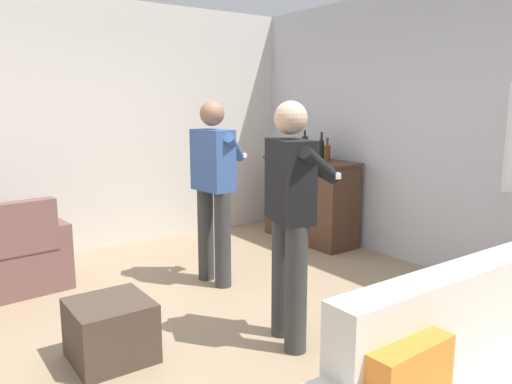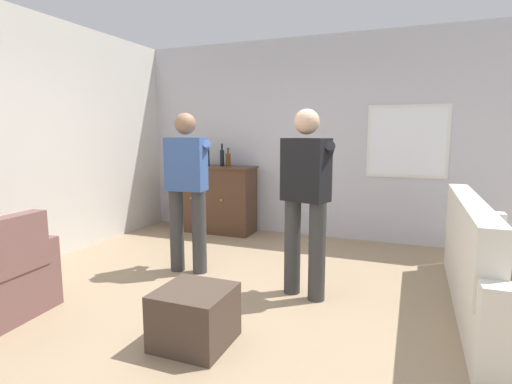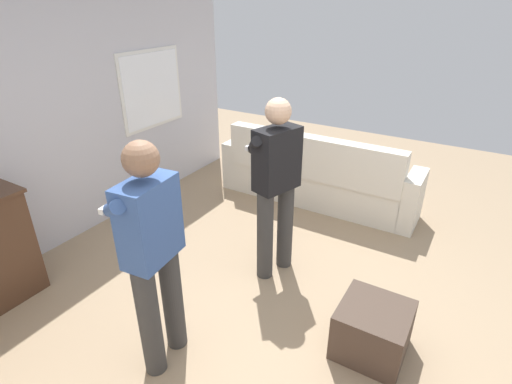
% 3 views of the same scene
% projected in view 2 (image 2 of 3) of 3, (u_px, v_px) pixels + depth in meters
% --- Properties ---
extents(ground, '(10.40, 10.40, 0.00)m').
position_uv_depth(ground, '(239.00, 306.00, 3.43)').
color(ground, '#9E8466').
extents(wall_back_with_window, '(5.20, 0.15, 2.80)m').
position_uv_depth(wall_back_with_window, '(316.00, 139.00, 5.66)').
color(wall_back_with_window, silver).
rests_on(wall_back_with_window, ground).
extents(wall_side_left, '(0.12, 5.20, 2.80)m').
position_uv_depth(wall_side_left, '(7.00, 140.00, 4.19)').
color(wall_side_left, silver).
rests_on(wall_side_left, ground).
extents(couch, '(0.57, 2.52, 0.94)m').
position_uv_depth(couch, '(487.00, 271.00, 3.27)').
color(couch, silver).
rests_on(couch, ground).
extents(sideboard_cabinet, '(1.27, 0.49, 1.00)m').
position_uv_depth(sideboard_cabinet, '(214.00, 199.00, 5.99)').
color(sideboard_cabinet, '#472D1E').
rests_on(sideboard_cabinet, ground).
extents(bottle_wine_green, '(0.07, 0.07, 0.27)m').
position_uv_depth(bottle_wine_green, '(228.00, 159.00, 5.88)').
color(bottle_wine_green, '#593314').
rests_on(bottle_wine_green, sideboard_cabinet).
extents(bottle_liquor_amber, '(0.08, 0.08, 0.34)m').
position_uv_depth(bottle_liquor_amber, '(207.00, 156.00, 5.92)').
color(bottle_liquor_amber, black).
rests_on(bottle_liquor_amber, sideboard_cabinet).
extents(bottle_spirits_clear, '(0.06, 0.06, 0.33)m').
position_uv_depth(bottle_spirits_clear, '(222.00, 157.00, 5.91)').
color(bottle_spirits_clear, black).
rests_on(bottle_spirits_clear, sideboard_cabinet).
extents(ottoman, '(0.50, 0.50, 0.40)m').
position_uv_depth(ottoman, '(195.00, 316.00, 2.80)').
color(ottoman, '#47382D').
rests_on(ottoman, ground).
extents(person_standing_left, '(0.55, 0.49, 1.68)m').
position_uv_depth(person_standing_left, '(187.00, 185.00, 4.18)').
color(person_standing_left, '#383838').
rests_on(person_standing_left, ground).
extents(person_standing_right, '(0.53, 0.52, 1.68)m').
position_uv_depth(person_standing_right, '(306.00, 194.00, 3.52)').
color(person_standing_right, '#383838').
rests_on(person_standing_right, ground).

